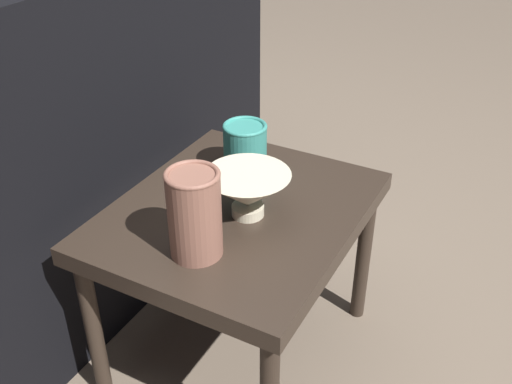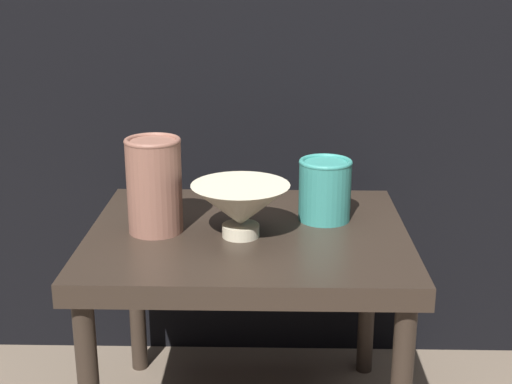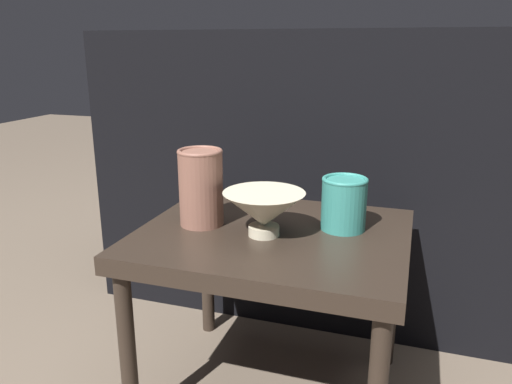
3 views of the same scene
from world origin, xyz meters
name	(u,v)px [view 2 (image 2 of 3)]	position (x,y,z in m)	size (l,w,h in m)	color
table	(248,255)	(0.00, 0.00, 0.37)	(0.59, 0.49, 0.42)	#2D231C
couch_backdrop	(255,151)	(0.00, 0.55, 0.43)	(1.35, 0.50, 0.86)	black
bowl	(241,206)	(-0.01, -0.03, 0.48)	(0.18, 0.18, 0.10)	beige
vase_textured_left	(154,184)	(-0.17, -0.01, 0.51)	(0.10, 0.10, 0.18)	brown
vase_colorful_right	(325,189)	(0.14, 0.06, 0.48)	(0.10, 0.10, 0.12)	teal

